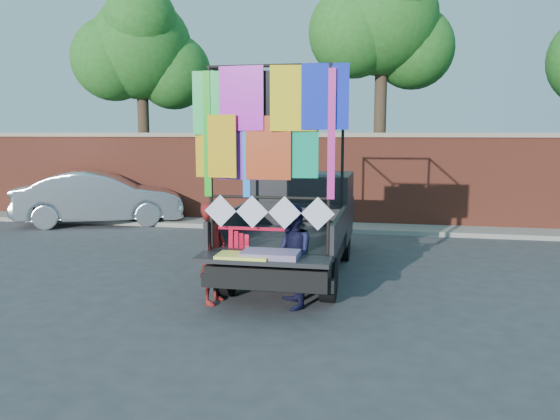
% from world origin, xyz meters
% --- Properties ---
extents(ground, '(90.00, 90.00, 0.00)m').
position_xyz_m(ground, '(0.00, 0.00, 0.00)').
color(ground, '#38383A').
rests_on(ground, ground).
extents(brick_wall, '(30.00, 0.45, 2.61)m').
position_xyz_m(brick_wall, '(0.00, 7.00, 1.33)').
color(brick_wall, brown).
rests_on(brick_wall, ground).
extents(curb, '(30.00, 1.20, 0.12)m').
position_xyz_m(curb, '(0.00, 6.30, 0.06)').
color(curb, gray).
rests_on(curb, ground).
extents(tree_left, '(4.20, 3.30, 7.05)m').
position_xyz_m(tree_left, '(-6.48, 8.12, 5.12)').
color(tree_left, '#38281C').
rests_on(tree_left, ground).
extents(tree_mid, '(4.20, 3.30, 7.73)m').
position_xyz_m(tree_mid, '(1.02, 8.12, 5.70)').
color(tree_mid, '#38281C').
rests_on(tree_mid, ground).
extents(pickup_truck, '(2.26, 5.68, 3.58)m').
position_xyz_m(pickup_truck, '(-0.41, 2.08, 0.90)').
color(pickup_truck, black).
rests_on(pickup_truck, ground).
extents(sedan, '(4.87, 3.22, 1.52)m').
position_xyz_m(sedan, '(-6.76, 5.82, 0.76)').
color(sedan, silver).
rests_on(sedan, ground).
extents(woman, '(0.43, 0.61, 1.57)m').
position_xyz_m(woman, '(-1.32, -0.54, 0.78)').
color(woman, maroon).
rests_on(woman, ground).
extents(man, '(0.81, 0.92, 1.58)m').
position_xyz_m(man, '(-0.10, -0.56, 0.79)').
color(man, '#161737').
rests_on(man, ground).
extents(streamer_bundle, '(1.02, 0.08, 0.70)m').
position_xyz_m(streamer_bundle, '(-0.82, -0.56, 0.99)').
color(streamer_bundle, red).
rests_on(streamer_bundle, ground).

